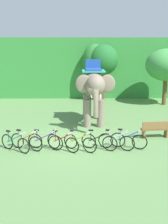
{
  "coord_description": "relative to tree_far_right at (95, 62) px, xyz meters",
  "views": [
    {
      "loc": [
        0.27,
        -12.46,
        4.65
      ],
      "look_at": [
        0.47,
        1.0,
        1.3
      ],
      "focal_mm": 43.58,
      "sensor_mm": 36.0,
      "label": 1
    }
  ],
  "objects": [
    {
      "name": "elephant",
      "position": [
        -0.44,
        -7.47,
        -1.04
      ],
      "size": [
        2.08,
        4.14,
        3.78
      ],
      "color": "gray",
      "rests_on": "ground"
    },
    {
      "name": "bike_yellow",
      "position": [
        -1.26,
        -11.68,
        -2.86
      ],
      "size": [
        1.49,
        0.93,
        0.92
      ],
      "color": "black",
      "rests_on": "ground"
    },
    {
      "name": "bike_black",
      "position": [
        -0.38,
        -11.57,
        -2.86
      ],
      "size": [
        1.61,
        0.75,
        0.92
      ],
      "color": "black",
      "rests_on": "ground"
    },
    {
      "name": "bike_white",
      "position": [
        0.39,
        -11.56,
        -2.86
      ],
      "size": [
        1.6,
        0.76,
        0.92
      ],
      "color": "black",
      "rests_on": "ground"
    },
    {
      "name": "tree_far_right",
      "position": [
        0.0,
        0.0,
        0.0
      ],
      "size": [
        2.06,
        2.06,
        4.72
      ],
      "color": "brown",
      "rests_on": "ground"
    },
    {
      "name": "bike_teal",
      "position": [
        -4.14,
        -11.7,
        -2.86
      ],
      "size": [
        1.47,
        0.96,
        0.92
      ],
      "color": "black",
      "rests_on": "ground"
    },
    {
      "name": "foliage_hedge",
      "position": [
        -1.51,
        3.54,
        -0.63
      ],
      "size": [
        36.0,
        6.0,
        5.24
      ],
      "primitive_type": "cube",
      "color": "#338438",
      "rests_on": "ground"
    },
    {
      "name": "wooden_bench",
      "position": [
        2.61,
        -10.0,
        -2.77
      ],
      "size": [
        1.53,
        0.57,
        0.89
      ],
      "color": "brown",
      "rests_on": "ground"
    },
    {
      "name": "ground_plane",
      "position": [
        -1.51,
        -10.69,
        -3.24
      ],
      "size": [
        80.0,
        80.0,
        0.0
      ],
      "primitive_type": "plane",
      "color": "#567F47"
    },
    {
      "name": "tree_center_right",
      "position": [
        0.71,
        -0.4,
        0.15
      ],
      "size": [
        2.41,
        2.41,
        4.69
      ],
      "color": "brown",
      "rests_on": "ground"
    },
    {
      "name": "bike_red",
      "position": [
        -2.03,
        -11.67,
        -2.86
      ],
      "size": [
        1.49,
        0.92,
        0.92
      ],
      "color": "black",
      "rests_on": "ground"
    },
    {
      "name": "tree_right",
      "position": [
        5.44,
        -2.09,
        -0.14
      ],
      "size": [
        3.22,
        3.22,
        4.36
      ],
      "color": "brown",
      "rests_on": "ground"
    },
    {
      "name": "bike_purple",
      "position": [
        -2.83,
        -11.49,
        -2.86
      ],
      "size": [
        1.66,
        0.64,
        0.92
      ],
      "color": "black",
      "rests_on": "ground"
    },
    {
      "name": "bike_blue",
      "position": [
        0.98,
        -11.43,
        -2.86
      ],
      "size": [
        1.65,
        0.66,
        0.92
      ],
      "color": "black",
      "rests_on": "ground"
    },
    {
      "name": "bike_orange",
      "position": [
        -3.68,
        -11.52,
        -2.86
      ],
      "size": [
        1.57,
        0.82,
        0.92
      ],
      "color": "black",
      "rests_on": "ground"
    }
  ]
}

